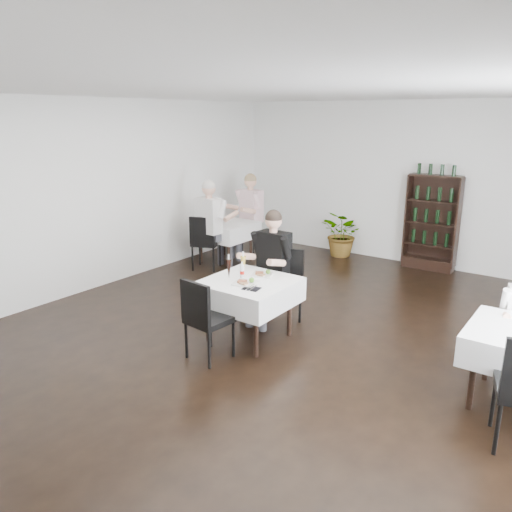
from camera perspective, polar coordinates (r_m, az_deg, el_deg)
The scene contains 18 objects.
room_shell at distance 5.77m, azimuth 1.58°, elevation 3.53°, with size 9.00×9.00×9.00m.
wine_shelf at distance 9.53m, azimuth 19.41°, elevation 3.52°, with size 0.90×0.28×1.75m.
main_table at distance 6.18m, azimuth -0.79°, elevation -4.11°, with size 1.03×1.03×0.77m.
left_table at distance 9.50m, azimuth -3.48°, elevation 2.95°, with size 0.98×0.98×0.77m.
potted_tree at distance 10.04m, azimuth 9.94°, elevation 2.49°, with size 0.82×0.71×0.91m, color #265A1E.
main_chair_far at distance 6.64m, azimuth 3.14°, elevation -3.03°, with size 0.56×0.56×1.03m.
main_chair_near at distance 5.69m, azimuth -5.97°, elevation -6.71°, with size 0.49×0.49×0.97m.
left_chair_far at distance 9.94m, azimuth -1.38°, elevation 2.84°, with size 0.48×0.48×0.87m.
left_chair_near at distance 9.03m, azimuth -5.91°, elevation 1.91°, with size 0.60×0.60×1.00m.
diner_main at distance 6.61m, azimuth 1.59°, elevation -0.31°, with size 0.59×0.59×1.54m.
diner_left_far at distance 9.80m, azimuth -0.99°, elevation 5.37°, with size 0.68×0.71×1.64m.
diner_left_near at distance 8.98m, azimuth -4.98°, elevation 4.35°, with size 0.63×0.63×1.64m.
plate_far at distance 6.31m, azimuth 0.76°, elevation -2.08°, with size 0.33×0.33×0.08m.
plate_near at distance 6.00m, azimuth -1.19°, elevation -3.05°, with size 0.31×0.31×0.08m.
pilsner_dark at distance 6.19m, azimuth -3.13°, elevation -1.44°, with size 0.07×0.07×0.31m.
pilsner_lager at distance 6.29m, azimuth -1.48°, elevation -1.10°, with size 0.07×0.07×0.31m.
coke_bottle at distance 6.19m, azimuth -1.60°, elevation -1.78°, with size 0.05×0.05×0.21m.
napkin_cutlery at distance 5.84m, azimuth -0.52°, elevation -3.71°, with size 0.22×0.22×0.02m.
Camera 1 is at (3.16, -4.67, 2.72)m, focal length 35.00 mm.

